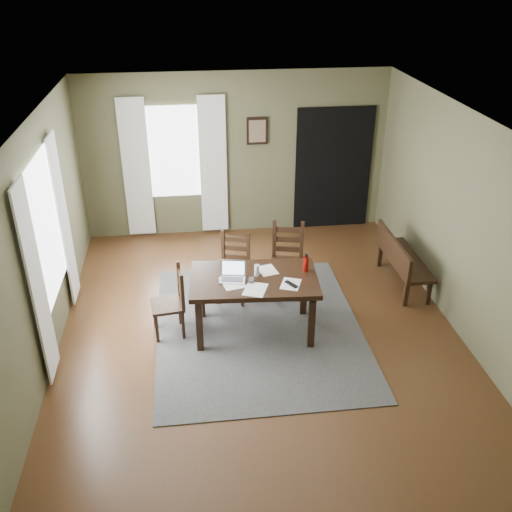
{
  "coord_description": "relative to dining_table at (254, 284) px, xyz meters",
  "views": [
    {
      "loc": [
        -0.78,
        -6.01,
        4.29
      ],
      "look_at": [
        0.0,
        0.3,
        0.9
      ],
      "focal_mm": 40.0,
      "sensor_mm": 36.0,
      "label": 1
    }
  ],
  "objects": [
    {
      "name": "curtain_back_left",
      "position": [
        -1.55,
        2.99,
        0.51
      ],
      "size": [
        0.44,
        0.03,
        2.3
      ],
      "color": "silver",
      "rests_on": "ground"
    },
    {
      "name": "paper_c",
      "position": [
        0.19,
        0.16,
        0.1
      ],
      "size": [
        0.27,
        0.31,
        0.0
      ],
      "primitive_type": "cube",
      "rotation": [
        0.0,
        0.0,
        0.23
      ],
      "color": "white",
      "rests_on": "dining_table"
    },
    {
      "name": "framed_picture",
      "position": [
        0.42,
        3.01,
        1.06
      ],
      "size": [
        0.34,
        0.03,
        0.44
      ],
      "color": "black",
      "rests_on": "ground"
    },
    {
      "name": "computer_mouse",
      "position": [
        -0.05,
        -0.09,
        0.11
      ],
      "size": [
        0.08,
        0.11,
        0.04
      ],
      "primitive_type": "cube",
      "rotation": [
        0.0,
        0.0,
        -0.15
      ],
      "color": "#3F3F42",
      "rests_on": "dining_table"
    },
    {
      "name": "drinking_glass",
      "position": [
        0.04,
        0.05,
        0.17
      ],
      "size": [
        0.08,
        0.08,
        0.14
      ],
      "primitive_type": "cylinder",
      "rotation": [
        0.0,
        0.0,
        0.34
      ],
      "color": "silver",
      "rests_on": "dining_table"
    },
    {
      "name": "ground",
      "position": [
        0.07,
        0.05,
        -0.7
      ],
      "size": [
        5.0,
        6.0,
        0.01
      ],
      "color": "#492C16"
    },
    {
      "name": "curtain_left_near",
      "position": [
        -2.37,
        -0.57,
        0.51
      ],
      "size": [
        0.03,
        0.48,
        2.3
      ],
      "color": "silver",
      "rests_on": "ground"
    },
    {
      "name": "paper_e",
      "position": [
        -0.02,
        -0.28,
        0.1
      ],
      "size": [
        0.35,
        0.39,
        0.0
      ],
      "primitive_type": "cube",
      "rotation": [
        0.0,
        0.0,
        -0.37
      ],
      "color": "white",
      "rests_on": "dining_table"
    },
    {
      "name": "bench",
      "position": [
        2.22,
        0.9,
        -0.25
      ],
      "size": [
        0.43,
        1.32,
        0.75
      ],
      "rotation": [
        0.0,
        0.0,
        1.57
      ],
      "color": "black",
      "rests_on": "ground"
    },
    {
      "name": "laptop",
      "position": [
        -0.26,
        0.02,
        0.15
      ],
      "size": [
        0.35,
        0.3,
        0.21
      ],
      "rotation": [
        0.0,
        0.0,
        -0.19
      ],
      "color": "#B7B7BC",
      "rests_on": "dining_table"
    },
    {
      "name": "room_shell",
      "position": [
        0.07,
        0.05,
        1.11
      ],
      "size": [
        5.02,
        6.02,
        2.71
      ],
      "color": "brown",
      "rests_on": "ground"
    },
    {
      "name": "tv_remote",
      "position": [
        0.42,
        -0.23,
        0.11
      ],
      "size": [
        0.14,
        0.19,
        0.02
      ],
      "primitive_type": "cube",
      "rotation": [
        0.0,
        0.0,
        0.56
      ],
      "color": "black",
      "rests_on": "dining_table"
    },
    {
      "name": "paper_a",
      "position": [
        -0.27,
        -0.08,
        0.1
      ],
      "size": [
        0.33,
        0.38,
        0.0
      ],
      "primitive_type": "cube",
      "rotation": [
        0.0,
        0.0,
        0.24
      ],
      "color": "white",
      "rests_on": "dining_table"
    },
    {
      "name": "chair_end",
      "position": [
        -1.03,
        0.09,
        -0.24
      ],
      "size": [
        0.45,
        0.45,
        0.92
      ],
      "rotation": [
        0.0,
        0.0,
        -1.45
      ],
      "color": "black",
      "rests_on": "rug"
    },
    {
      "name": "chair_back_right",
      "position": [
        0.57,
        0.89,
        -0.19
      ],
      "size": [
        0.54,
        0.54,
        1.03
      ],
      "rotation": [
        0.0,
        0.0,
        -0.23
      ],
      "color": "black",
      "rests_on": "rug"
    },
    {
      "name": "window_left",
      "position": [
        -2.4,
        0.25,
        0.76
      ],
      "size": [
        0.01,
        1.3,
        1.7
      ],
      "color": "white",
      "rests_on": "ground"
    },
    {
      "name": "water_bottle",
      "position": [
        0.66,
        0.09,
        0.2
      ],
      "size": [
        0.07,
        0.07,
        0.23
      ],
      "rotation": [
        0.0,
        0.0,
        -0.1
      ],
      "color": "#B4160D",
      "rests_on": "dining_table"
    },
    {
      "name": "curtain_left_far",
      "position": [
        -2.37,
        1.07,
        0.51
      ],
      "size": [
        0.03,
        0.48,
        2.3
      ],
      "color": "silver",
      "rests_on": "ground"
    },
    {
      "name": "dining_table",
      "position": [
        0.0,
        0.0,
        0.0
      ],
      "size": [
        1.61,
        1.04,
        0.78
      ],
      "rotation": [
        0.0,
        0.0,
        -0.07
      ],
      "color": "black",
      "rests_on": "rug"
    },
    {
      "name": "curtain_back_right",
      "position": [
        -0.31,
        2.99,
        0.51
      ],
      "size": [
        0.44,
        0.03,
        2.3
      ],
      "color": "silver",
      "rests_on": "ground"
    },
    {
      "name": "paper_b",
      "position": [
        0.42,
        -0.21,
        0.1
      ],
      "size": [
        0.3,
        0.34,
        0.0
      ],
      "primitive_type": "cube",
      "rotation": [
        0.0,
        0.0,
        -0.36
      ],
      "color": "white",
      "rests_on": "dining_table"
    },
    {
      "name": "window_back",
      "position": [
        -0.93,
        3.02,
        0.76
      ],
      "size": [
        1.0,
        0.01,
        1.5
      ],
      "color": "white",
      "rests_on": "ground"
    },
    {
      "name": "chair_back_left",
      "position": [
        -0.18,
        0.84,
        -0.22
      ],
      "size": [
        0.52,
        0.53,
        0.95
      ],
      "rotation": [
        0.0,
        0.0,
        -0.32
      ],
      "color": "black",
      "rests_on": "rug"
    },
    {
      "name": "doorway_back",
      "position": [
        1.72,
        3.02,
        0.36
      ],
      "size": [
        1.3,
        0.03,
        2.1
      ],
      "color": "black",
      "rests_on": "ground"
    },
    {
      "name": "rug",
      "position": [
        0.07,
        0.05,
        -0.69
      ],
      "size": [
        2.6,
        3.2,
        0.01
      ],
      "color": "#3F3F3F",
      "rests_on": "ground"
    }
  ]
}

